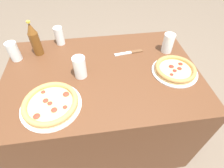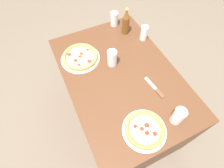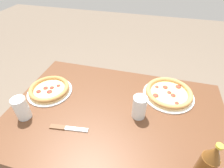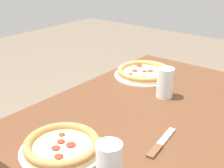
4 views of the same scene
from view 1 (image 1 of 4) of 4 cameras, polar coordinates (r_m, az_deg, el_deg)
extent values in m
plane|color=#6B5B4C|center=(1.64, -2.29, -14.81)|extent=(8.00, 8.00, 0.00)
cube|color=#56331E|center=(1.33, -2.74, -7.42)|extent=(1.18, 0.80, 0.72)
cylinder|color=silver|center=(1.12, 19.70, 3.85)|extent=(0.27, 0.27, 0.01)
cylinder|color=#DBB775|center=(1.12, 19.82, 4.23)|extent=(0.24, 0.24, 0.01)
cylinder|color=#EACC7F|center=(1.11, 19.92, 4.51)|extent=(0.21, 0.21, 0.00)
torus|color=#AD7A42|center=(1.11, 20.00, 4.76)|extent=(0.24, 0.24, 0.03)
ellipsoid|color=maroon|center=(1.12, 18.82, 5.46)|extent=(0.03, 0.03, 0.01)
ellipsoid|color=maroon|center=(1.10, 19.81, 4.15)|extent=(0.03, 0.03, 0.01)
ellipsoid|color=maroon|center=(1.07, 18.89, 2.97)|extent=(0.02, 0.02, 0.00)
ellipsoid|color=maroon|center=(1.16, 21.49, 6.15)|extent=(0.03, 0.03, 0.01)
ellipsoid|color=maroon|center=(1.12, 21.18, 4.76)|extent=(0.03, 0.03, 0.01)
cylinder|color=white|center=(0.94, -19.15, -6.69)|extent=(0.30, 0.30, 0.01)
cylinder|color=#E5C689|center=(0.93, -19.30, -6.32)|extent=(0.27, 0.27, 0.01)
cylinder|color=#EACC7F|center=(0.93, -19.41, -6.04)|extent=(0.24, 0.24, 0.00)
torus|color=tan|center=(0.92, -19.52, -5.78)|extent=(0.28, 0.28, 0.03)
ellipsoid|color=#A83323|center=(0.94, -14.79, -3.18)|extent=(0.03, 0.03, 0.01)
ellipsoid|color=#A83323|center=(0.94, -20.88, -5.05)|extent=(0.03, 0.03, 0.01)
ellipsoid|color=#A83323|center=(0.89, -15.09, -7.28)|extent=(0.02, 0.02, 0.01)
ellipsoid|color=#A83323|center=(0.89, -18.38, -8.01)|extent=(0.03, 0.03, 0.01)
ellipsoid|color=#A83323|center=(0.92, -19.63, -5.96)|extent=(0.03, 0.03, 0.01)
ellipsoid|color=#A83323|center=(0.90, -23.43, -9.62)|extent=(0.03, 0.03, 0.01)
ellipsoid|color=#A83323|center=(0.99, -21.57, -2.41)|extent=(0.02, 0.02, 0.01)
cylinder|color=white|center=(1.32, -16.85, 14.82)|extent=(0.06, 0.06, 0.13)
cylinder|color=silver|center=(1.33, -16.74, 14.40)|extent=(0.05, 0.05, 0.10)
cylinder|color=white|center=(1.25, 17.84, 12.61)|extent=(0.07, 0.07, 0.13)
cylinder|color=beige|center=(1.26, 17.62, 11.81)|extent=(0.06, 0.06, 0.08)
cylinder|color=white|center=(1.01, -10.49, 5.42)|extent=(0.07, 0.07, 0.13)
cylinder|color=#935123|center=(1.03, -10.26, 4.11)|extent=(0.06, 0.06, 0.06)
cylinder|color=white|center=(1.28, -29.42, 9.26)|extent=(0.07, 0.07, 0.12)
cylinder|color=orange|center=(1.29, -29.09, 8.55)|extent=(0.06, 0.06, 0.08)
cylinder|color=brown|center=(1.26, -23.51, 11.96)|extent=(0.06, 0.06, 0.15)
cone|color=brown|center=(1.21, -25.11, 16.22)|extent=(0.06, 0.06, 0.07)
cylinder|color=gold|center=(1.19, -25.72, 17.81)|extent=(0.02, 0.02, 0.01)
cube|color=brown|center=(1.23, 8.04, 10.51)|extent=(0.08, 0.04, 0.01)
cube|color=silver|center=(1.20, 3.61, 9.86)|extent=(0.12, 0.04, 0.01)
camera|label=2|loc=(0.88, 81.59, 41.86)|focal=28.00mm
camera|label=3|loc=(1.41, -17.55, 45.69)|focal=28.00mm
camera|label=4|loc=(1.71, 36.58, 35.31)|focal=50.00mm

